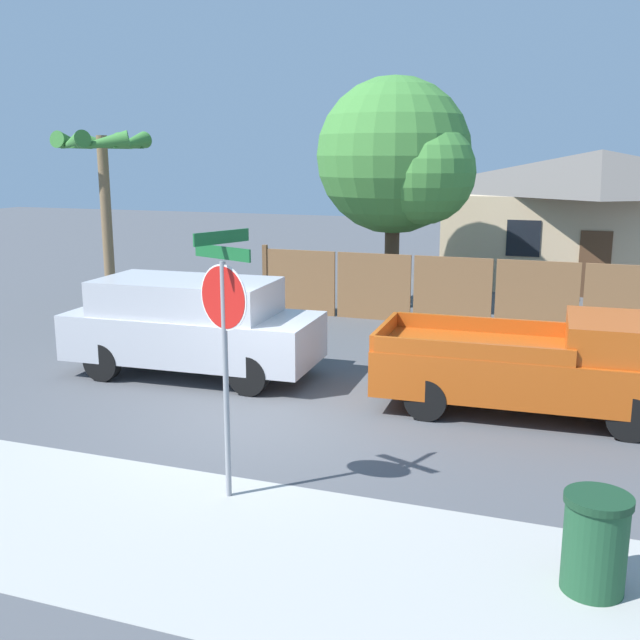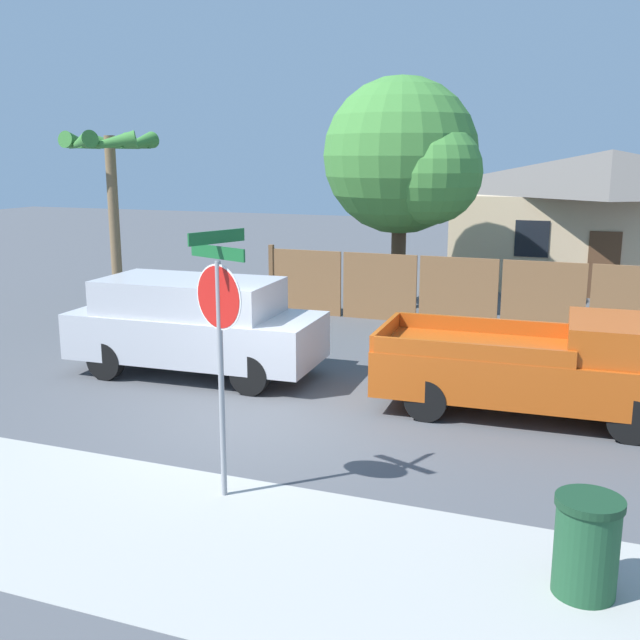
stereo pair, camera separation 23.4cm
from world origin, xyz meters
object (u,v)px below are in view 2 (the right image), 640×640
at_px(red_suv, 194,324).
at_px(stop_sign, 219,319).
at_px(palm_tree, 110,159).
at_px(oak_tree, 407,160).
at_px(trash_bin, 586,546).
at_px(orange_pickup, 543,366).
at_px(house, 608,215).

distance_m(red_suv, stop_sign, 5.59).
bearing_deg(palm_tree, oak_tree, 22.09).
relative_size(oak_tree, palm_tree, 1.30).
height_order(palm_tree, red_suv, palm_tree).
distance_m(palm_tree, stop_sign, 12.32).
bearing_deg(oak_tree, trash_bin, -68.00).
relative_size(stop_sign, trash_bin, 3.33).
relative_size(oak_tree, trash_bin, 6.26).
xyz_separation_m(oak_tree, trash_bin, (5.14, -12.71, -3.55)).
height_order(palm_tree, orange_pickup, palm_tree).
xyz_separation_m(palm_tree, red_suv, (5.07, -4.58, -3.08)).
bearing_deg(trash_bin, palm_tree, 141.69).
bearing_deg(trash_bin, orange_pickup, 99.24).
bearing_deg(red_suv, stop_sign, -58.78).
bearing_deg(red_suv, oak_tree, 71.30).
height_order(orange_pickup, stop_sign, stop_sign).
bearing_deg(house, stop_sign, -102.62).
bearing_deg(oak_tree, house, 53.40).
distance_m(red_suv, orange_pickup, 6.46).
distance_m(palm_tree, red_suv, 7.49).
xyz_separation_m(house, oak_tree, (-5.09, -6.85, 1.80)).
distance_m(red_suv, trash_bin, 8.98).
distance_m(oak_tree, trash_bin, 14.16).
bearing_deg(oak_tree, palm_tree, -157.91).
relative_size(red_suv, orange_pickup, 0.98).
height_order(house, stop_sign, house).
bearing_deg(orange_pickup, red_suv, 177.52).
bearing_deg(house, trash_bin, -89.86).
xyz_separation_m(oak_tree, orange_pickup, (4.29, -7.51, -3.24)).
relative_size(house, oak_tree, 1.61).
relative_size(palm_tree, red_suv, 0.98).
bearing_deg(trash_bin, red_suv, 144.59).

